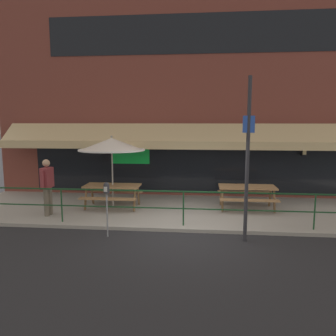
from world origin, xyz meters
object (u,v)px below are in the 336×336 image
picnic_table_centre (247,191)px  pedestrian_walking (47,184)px  picnic_table_left (112,190)px  street_sign_pole (247,159)px  patio_umbrella_left (112,145)px  parking_meter_near (107,193)px

picnic_table_centre → pedestrian_walking: size_ratio=1.05×
picnic_table_left → pedestrian_walking: (-1.72, -1.02, 0.35)m
picnic_table_centre → street_sign_pole: (-0.40, -2.61, 1.34)m
pedestrian_walking → street_sign_pole: 5.94m
picnic_table_centre → patio_umbrella_left: (-4.38, -0.19, 1.47)m
pedestrian_walking → parking_meter_near: pedestrian_walking is taller
picnic_table_left → parking_meter_near: size_ratio=1.27×
picnic_table_left → street_sign_pole: 4.82m
picnic_table_left → picnic_table_centre: size_ratio=1.00×
street_sign_pole → picnic_table_left: bearing=149.2°
patio_umbrella_left → picnic_table_centre: bearing=2.5°
pedestrian_walking → patio_umbrella_left: bearing=31.9°
picnic_table_left → picnic_table_centre: 4.38m
patio_umbrella_left → parking_meter_near: bearing=-78.2°
picnic_table_left → pedestrian_walking: pedestrian_walking is taller
picnic_table_left → pedestrian_walking: size_ratio=1.05×
pedestrian_walking → street_sign_pole: (5.70, -1.35, 0.99)m
picnic_table_centre → pedestrian_walking: bearing=-168.3°
pedestrian_walking → parking_meter_near: (2.24, -1.41, 0.09)m
picnic_table_centre → patio_umbrella_left: size_ratio=0.76×
picnic_table_centre → parking_meter_near: size_ratio=1.27×
patio_umbrella_left → pedestrian_walking: (-1.72, -1.07, -1.12)m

